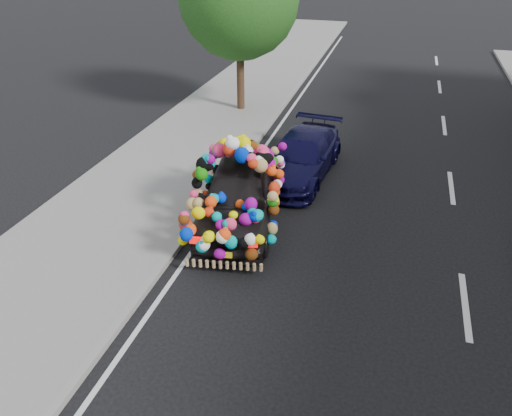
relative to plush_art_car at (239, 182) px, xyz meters
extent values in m
plane|color=black|center=(1.40, -1.75, -1.06)|extent=(100.00, 100.00, 0.00)
cube|color=gray|center=(-2.90, -1.75, -1.00)|extent=(4.00, 60.00, 0.12)
cube|color=gray|center=(-0.95, -1.75, -0.99)|extent=(0.15, 60.00, 0.13)
cylinder|color=#332114|center=(-2.40, 7.75, 0.31)|extent=(0.28, 0.28, 2.73)
imported|color=black|center=(0.00, 0.00, -0.35)|extent=(2.34, 4.39, 1.42)
cube|color=red|center=(-0.22, -2.17, -0.28)|extent=(0.23, 0.10, 0.14)
cube|color=red|center=(0.91, -1.98, -0.28)|extent=(0.23, 0.10, 0.14)
cube|color=yellow|center=(0.35, -2.08, -0.58)|extent=(0.34, 0.10, 0.12)
imported|color=black|center=(0.89, 2.85, -0.46)|extent=(2.03, 4.24, 1.19)
camera|label=1|loc=(3.21, -9.75, 5.16)|focal=35.00mm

